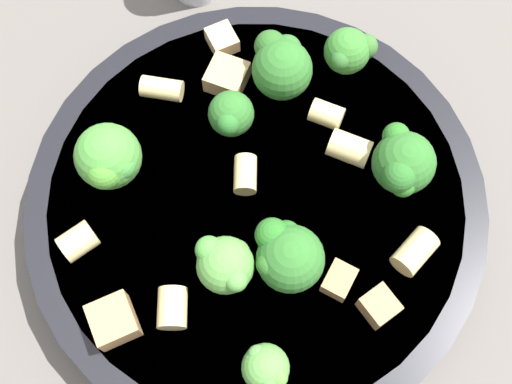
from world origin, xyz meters
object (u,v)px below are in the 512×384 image
(rigatoni_4, at_px, (329,116))
(chicken_chunk_0, at_px, (379,306))
(rigatoni_0, at_px, (162,89))
(rigatoni_2, at_px, (415,252))
(chicken_chunk_1, at_px, (227,77))
(broccoli_floret_2, at_px, (281,65))
(rigatoni_6, at_px, (245,174))
(chicken_chunk_3, at_px, (339,280))
(broccoli_floret_4, at_px, (287,255))
(broccoli_floret_5, at_px, (109,160))
(rigatoni_1, at_px, (172,308))
(broccoli_floret_7, at_px, (349,51))
(broccoli_floret_1, at_px, (231,116))
(broccoli_floret_3, at_px, (225,264))
(broccoli_floret_0, at_px, (266,368))
(rigatoni_3, at_px, (78,241))
(chicken_chunk_4, at_px, (114,321))
(rigatoni_5, at_px, (349,148))
(chicken_chunk_2, at_px, (222,40))
(broccoli_floret_6, at_px, (402,164))
(pasta_bowl, at_px, (256,206))

(rigatoni_4, xyz_separation_m, chicken_chunk_0, (-0.08, -0.10, -0.00))
(rigatoni_0, bearing_deg, rigatoni_2, -85.74)
(chicken_chunk_1, bearing_deg, broccoli_floret_2, -52.69)
(rigatoni_6, bearing_deg, chicken_chunk_3, -100.64)
(broccoli_floret_4, bearing_deg, broccoli_floret_5, 100.85)
(rigatoni_6, bearing_deg, rigatoni_1, -166.51)
(broccoli_floret_7, height_order, rigatoni_2, broccoli_floret_7)
(broccoli_floret_1, xyz_separation_m, rigatoni_6, (-0.02, -0.03, -0.01))
(broccoli_floret_2, relative_size, broccoli_floret_3, 1.04)
(rigatoni_6, bearing_deg, broccoli_floret_0, -134.45)
(broccoli_floret_0, xyz_separation_m, rigatoni_3, (-0.01, 0.13, -0.01))
(chicken_chunk_4, bearing_deg, rigatoni_3, 67.81)
(broccoli_floret_7, xyz_separation_m, chicken_chunk_3, (-0.12, -0.08, -0.01))
(broccoli_floret_0, height_order, rigatoni_5, broccoli_floret_0)
(broccoli_floret_0, xyz_separation_m, rigatoni_6, (0.08, 0.08, -0.01))
(broccoli_floret_0, bearing_deg, broccoli_floret_1, 47.61)
(broccoli_floret_7, distance_m, rigatoni_1, 0.19)
(broccoli_floret_0, relative_size, chicken_chunk_0, 1.63)
(broccoli_floret_5, relative_size, rigatoni_0, 1.77)
(broccoli_floret_7, relative_size, rigatoni_5, 1.40)
(broccoli_floret_3, distance_m, rigatoni_6, 0.07)
(broccoli_floret_3, xyz_separation_m, chicken_chunk_2, (0.12, 0.11, -0.02))
(chicken_chunk_0, distance_m, chicken_chunk_3, 0.03)
(rigatoni_1, xyz_separation_m, chicken_chunk_4, (-0.03, 0.02, 0.00))
(broccoli_floret_4, bearing_deg, rigatoni_3, 123.52)
(broccoli_floret_0, xyz_separation_m, broccoli_floret_6, (0.14, 0.01, 0.01))
(chicken_chunk_0, bearing_deg, broccoli_floret_1, 76.11)
(broccoli_floret_3, distance_m, chicken_chunk_2, 0.16)
(rigatoni_3, xyz_separation_m, chicken_chunk_1, (0.14, 0.01, -0.00))
(broccoli_floret_7, xyz_separation_m, chicken_chunk_1, (-0.06, 0.05, -0.01))
(rigatoni_4, distance_m, chicken_chunk_0, 0.12)
(broccoli_floret_2, bearing_deg, rigatoni_2, -106.89)
(broccoli_floret_3, bearing_deg, rigatoni_6, 30.35)
(chicken_chunk_4, bearing_deg, broccoli_floret_0, -67.67)
(rigatoni_6, bearing_deg, rigatoni_0, 81.86)
(rigatoni_0, bearing_deg, pasta_bowl, -100.34)
(chicken_chunk_0, bearing_deg, rigatoni_5, 46.62)
(rigatoni_3, bearing_deg, chicken_chunk_0, -62.56)
(rigatoni_1, relative_size, chicken_chunk_4, 0.92)
(rigatoni_1, bearing_deg, chicken_chunk_1, 29.16)
(rigatoni_5, height_order, chicken_chunk_0, rigatoni_5)
(broccoli_floret_3, bearing_deg, broccoli_floret_2, 25.57)
(pasta_bowl, bearing_deg, rigatoni_5, -23.29)
(rigatoni_3, xyz_separation_m, chicken_chunk_2, (0.16, 0.03, -0.00))
(rigatoni_2, relative_size, rigatoni_3, 1.28)
(broccoli_floret_7, bearing_deg, rigatoni_4, -158.59)
(broccoli_floret_3, xyz_separation_m, chicken_chunk_3, (0.04, -0.05, -0.02))
(broccoli_floret_1, xyz_separation_m, chicken_chunk_4, (-0.14, -0.03, -0.01))
(broccoli_floret_0, bearing_deg, rigatoni_0, 60.32)
(broccoli_floret_3, xyz_separation_m, chicken_chunk_4, (-0.06, 0.03, -0.02))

